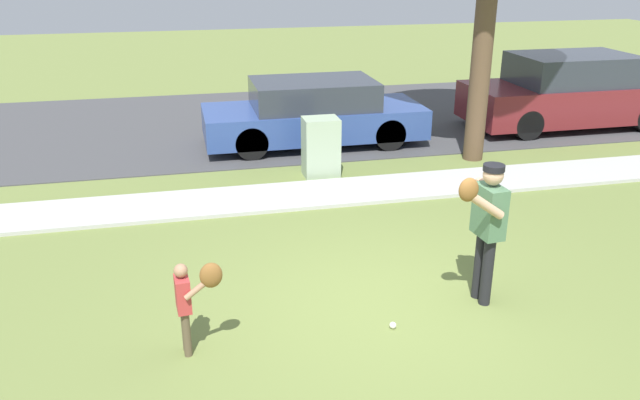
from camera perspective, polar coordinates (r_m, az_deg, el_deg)
ground_plane at (r=10.48m, az=-0.38°, el=0.19°), size 48.00×48.00×0.00m
sidewalk_strip at (r=10.56m, az=-0.50°, el=0.54°), size 36.00×1.20×0.06m
road_surface at (r=15.27m, az=-4.53°, el=7.06°), size 36.00×6.80×0.02m
person_adult at (r=7.27m, az=14.67°, el=-1.66°), size 0.66×0.66×1.66m
person_child at (r=6.40m, az=-11.48°, el=-8.31°), size 0.48×0.38×1.05m
baseball at (r=7.04m, az=6.54°, el=-11.09°), size 0.07×0.07×0.07m
utility_cabinet at (r=11.37m, az=0.08°, el=4.75°), size 0.62×0.50×1.06m
parked_wagon_blue at (r=13.25m, az=-0.59°, el=7.78°), size 4.50×1.80×1.33m
parked_suv_maroon at (r=15.67m, az=21.45°, el=8.96°), size 4.70×1.90×1.63m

